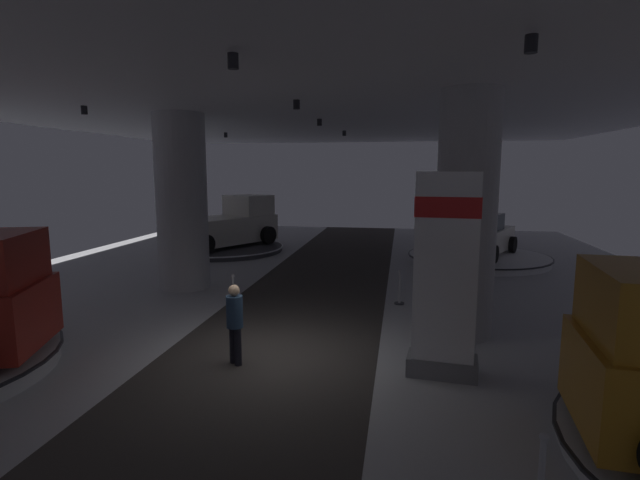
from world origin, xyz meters
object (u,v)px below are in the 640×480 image
Objects in this scene: display_platform_far_right at (478,258)px; visitor_walking_near at (235,319)px; column_left at (182,202)px; brand_sign_pylon at (445,272)px; display_platform_far_left at (222,248)px; display_car_far_right at (479,237)px; column_right at (466,216)px; pickup_truck_far_left at (227,226)px.

display_platform_far_right is 3.58× the size of visitor_walking_near.
brand_sign_pylon is (7.66, -5.47, -0.81)m from column_left.
visitor_walking_near is (-3.93, -0.18, -1.03)m from brand_sign_pylon.
column_left is 11.99m from display_platform_far_right.
visitor_walking_near is at bearing -67.75° from display_platform_far_left.
display_car_far_right reaches higher than visitor_walking_near.
column_right is 9.47m from display_car_far_right.
brand_sign_pylon reaches higher than display_car_far_right.
visitor_walking_near is at bearing -68.81° from pickup_truck_far_left.
brand_sign_pylon is 11.79m from display_car_far_right.
column_right reaches higher than display_platform_far_right.
column_left is 7.02m from visitor_walking_near.
column_left reaches higher than display_car_far_right.
brand_sign_pylon reaches higher than visitor_walking_near.
column_right is at bearing -45.75° from display_platform_far_left.
display_platform_far_right is 13.32m from visitor_walking_near.
brand_sign_pylon is 4.07m from visitor_walking_near.
brand_sign_pylon is 0.66× the size of display_platform_far_left.
display_platform_far_right is at bearing 79.34° from column_right.
column_right is at bearing 29.18° from visitor_walking_near.
column_left is 3.46× the size of visitor_walking_near.
column_right is 1.20× the size of display_car_far_right.
column_left is 7.41m from display_platform_far_left.
pickup_truck_far_left reaches higher than visitor_walking_near.
display_platform_far_left is 1.08m from pickup_truck_far_left.
column_right is at bearing -100.62° from display_car_far_right.
column_left is 0.97× the size of display_platform_far_right.
pickup_truck_far_left is at bearing 111.19° from visitor_walking_near.
display_car_far_right is at bearing -5.25° from pickup_truck_far_left.
column_left is at bearing 159.43° from column_right.
column_right is 5.53m from visitor_walking_near.
column_right and column_left have the same top height.
display_platform_far_right is (2.35, 11.55, -1.78)m from brand_sign_pylon.
column_right is 9.70m from display_platform_far_right.
brand_sign_pylon is at bearing 2.62° from visitor_walking_near.
display_platform_far_left is 13.47m from visitor_walking_near.
column_right reaches higher than display_car_far_right.
display_platform_far_left is at bearing 112.25° from visitor_walking_near.
column_left is at bearing -148.76° from display_platform_far_right.
column_left is at bearing -80.32° from pickup_truck_far_left.
column_right is 0.97× the size of display_platform_far_left.
brand_sign_pylon reaches higher than pickup_truck_far_left.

